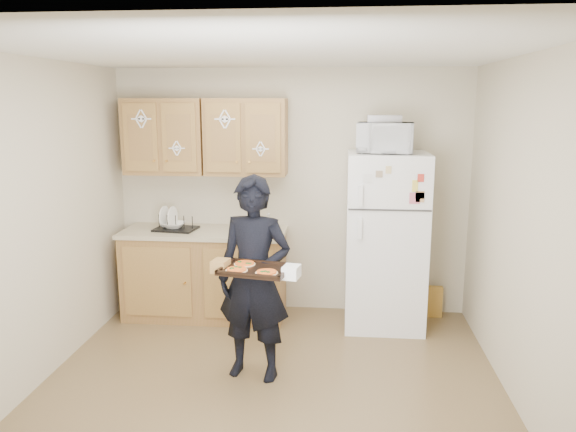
{
  "coord_description": "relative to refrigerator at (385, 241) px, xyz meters",
  "views": [
    {
      "loc": [
        0.52,
        -3.9,
        2.18
      ],
      "look_at": [
        0.1,
        0.45,
        1.28
      ],
      "focal_mm": 35.0,
      "sensor_mm": 36.0,
      "label": 1
    }
  ],
  "objects": [
    {
      "name": "floor",
      "position": [
        -0.95,
        -1.43,
        -0.85
      ],
      "size": [
        3.6,
        3.6,
        0.0
      ],
      "primitive_type": "plane",
      "color": "brown",
      "rests_on": "ground"
    },
    {
      "name": "ceiling",
      "position": [
        -0.95,
        -1.43,
        1.65
      ],
      "size": [
        3.6,
        3.6,
        0.0
      ],
      "primitive_type": "plane",
      "color": "white",
      "rests_on": "wall_back"
    },
    {
      "name": "wall_back",
      "position": [
        -0.95,
        0.37,
        0.4
      ],
      "size": [
        3.6,
        0.04,
        2.5
      ],
      "primitive_type": "cube",
      "color": "beige",
      "rests_on": "floor"
    },
    {
      "name": "wall_front",
      "position": [
        -0.95,
        -3.23,
        0.4
      ],
      "size": [
        3.6,
        0.04,
        2.5
      ],
      "primitive_type": "cube",
      "color": "beige",
      "rests_on": "floor"
    },
    {
      "name": "wall_left",
      "position": [
        -2.75,
        -1.43,
        0.4
      ],
      "size": [
        0.04,
        3.6,
        2.5
      ],
      "primitive_type": "cube",
      "color": "beige",
      "rests_on": "floor"
    },
    {
      "name": "wall_right",
      "position": [
        0.85,
        -1.43,
        0.4
      ],
      "size": [
        0.04,
        3.6,
        2.5
      ],
      "primitive_type": "cube",
      "color": "beige",
      "rests_on": "floor"
    },
    {
      "name": "refrigerator",
      "position": [
        0.0,
        0.0,
        0.0
      ],
      "size": [
        0.75,
        0.7,
        1.7
      ],
      "primitive_type": "cube",
      "color": "white",
      "rests_on": "floor"
    },
    {
      "name": "base_cabinet",
      "position": [
        -1.8,
        0.05,
        -0.42
      ],
      "size": [
        1.6,
        0.6,
        0.86
      ],
      "primitive_type": "cube",
      "color": "olive",
      "rests_on": "floor"
    },
    {
      "name": "countertop",
      "position": [
        -1.8,
        0.05,
        0.03
      ],
      "size": [
        1.64,
        0.64,
        0.04
      ],
      "primitive_type": "cube",
      "color": "tan",
      "rests_on": "base_cabinet"
    },
    {
      "name": "upper_cab_left",
      "position": [
        -2.2,
        0.18,
        0.98
      ],
      "size": [
        0.8,
        0.33,
        0.75
      ],
      "primitive_type": "cube",
      "color": "olive",
      "rests_on": "wall_back"
    },
    {
      "name": "upper_cab_right",
      "position": [
        -1.38,
        0.18,
        0.98
      ],
      "size": [
        0.8,
        0.33,
        0.75
      ],
      "primitive_type": "cube",
      "color": "olive",
      "rests_on": "wall_back"
    },
    {
      "name": "cereal_box",
      "position": [
        0.52,
        0.24,
        -0.69
      ],
      "size": [
        0.2,
        0.07,
        0.32
      ],
      "primitive_type": "cube",
      "color": "#DFB64F",
      "rests_on": "floor"
    },
    {
      "name": "person",
      "position": [
        -1.1,
        -1.18,
        -0.04
      ],
      "size": [
        0.65,
        0.49,
        1.62
      ],
      "primitive_type": "imported",
      "rotation": [
        0.0,
        0.0,
        -0.19
      ],
      "color": "black",
      "rests_on": "floor"
    },
    {
      "name": "baking_tray",
      "position": [
        -1.04,
        -1.47,
        0.12
      ],
      "size": [
        0.54,
        0.44,
        0.04
      ],
      "primitive_type": "cube",
      "rotation": [
        0.0,
        0.0,
        -0.19
      ],
      "color": "black",
      "rests_on": "person"
    },
    {
      "name": "pizza_front_left",
      "position": [
        -1.17,
        -1.53,
        0.14
      ],
      "size": [
        0.16,
        0.16,
        0.02
      ],
      "primitive_type": "cylinder",
      "color": "orange",
      "rests_on": "baking_tray"
    },
    {
      "name": "pizza_front_right",
      "position": [
        -0.95,
        -1.57,
        0.14
      ],
      "size": [
        0.16,
        0.16,
        0.02
      ],
      "primitive_type": "cylinder",
      "color": "orange",
      "rests_on": "baking_tray"
    },
    {
      "name": "pizza_back_left",
      "position": [
        -1.14,
        -1.37,
        0.14
      ],
      "size": [
        0.16,
        0.16,
        0.02
      ],
      "primitive_type": "cylinder",
      "color": "orange",
      "rests_on": "baking_tray"
    },
    {
      "name": "microwave",
      "position": [
        -0.04,
        -0.05,
        0.99
      ],
      "size": [
        0.54,
        0.4,
        0.28
      ],
      "primitive_type": "imported",
      "rotation": [
        0.0,
        0.0,
        -0.11
      ],
      "color": "white",
      "rests_on": "refrigerator"
    },
    {
      "name": "foil_pan",
      "position": [
        -0.05,
        -0.02,
        1.16
      ],
      "size": [
        0.31,
        0.21,
        0.07
      ],
      "primitive_type": "cube",
      "rotation": [
        0.0,
        0.0,
        0.0
      ],
      "color": "#B6B5BC",
      "rests_on": "microwave"
    },
    {
      "name": "dish_rack",
      "position": [
        -2.09,
        0.05,
        0.13
      ],
      "size": [
        0.44,
        0.35,
        0.16
      ],
      "primitive_type": "cube",
      "rotation": [
        0.0,
        0.0,
        -0.13
      ],
      "color": "black",
      "rests_on": "countertop"
    },
    {
      "name": "bowl",
      "position": [
        -2.11,
        0.05,
        0.1
      ],
      "size": [
        0.24,
        0.24,
        0.06
      ],
      "primitive_type": "imported",
      "rotation": [
        0.0,
        0.0,
        -0.07
      ],
      "color": "white",
      "rests_on": "dish_rack"
    },
    {
      "name": "soap_bottle",
      "position": [
        -1.13,
        -0.04,
        0.15
      ],
      "size": [
        0.11,
        0.11,
        0.2
      ],
      "primitive_type": "imported",
      "rotation": [
        0.0,
        0.0,
        -0.24
      ],
      "color": "white",
      "rests_on": "countertop"
    }
  ]
}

